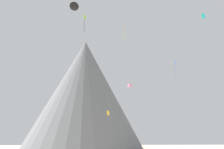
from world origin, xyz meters
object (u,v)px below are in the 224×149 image
Objects in this scene: kite_gold_low at (108,113)px; kite_teal_high at (203,16)px; kite_orange_high at (124,31)px; kite_pink_mid at (130,85)px; rock_massif at (89,98)px; kite_blue_high at (175,66)px; kite_lime_high at (85,20)px; kite_black_high at (74,6)px.

kite_teal_high is (24.76, -15.12, 25.19)m from kite_gold_low.
kite_orange_high reaches higher than kite_pink_mid.
rock_massif is 44.31× the size of kite_teal_high.
rock_massif is at bearing 172.17° from kite_gold_low.
kite_gold_low is 0.28× the size of kite_blue_high.
kite_blue_high is (-1.15, 20.49, -8.42)m from kite_teal_high.
kite_pink_mid is 25.11m from kite_blue_high.
kite_pink_mid is 0.22× the size of kite_blue_high.
kite_lime_high is (-12.67, -9.79, 13.94)m from kite_pink_mid.
kite_black_high is at bearing -38.89° from kite_orange_high.
kite_lime_high reaches higher than kite_pink_mid.
kite_pink_mid is 11.90m from kite_gold_low.
kite_black_high is (-13.38, 2.42, 7.94)m from kite_orange_high.
kite_lime_high is at bearing 178.59° from kite_blue_high.
kite_orange_high is (7.89, -65.67, 7.67)m from rock_massif.
kite_gold_low is 0.95× the size of kite_teal_high.
kite_lime_high is at bearing -6.54° from kite_orange_high.
kite_pink_mid is at bearing 47.57° from kite_lime_high.
kite_orange_high is 0.69× the size of kite_blue_high.
kite_lime_high is 32.74m from kite_teal_high.
kite_lime_high is (-7.52, -18.16, 20.64)m from kite_gold_low.
rock_massif is at bearing 83.23° from kite_blue_high.
rock_massif is at bearing 24.56° from kite_teal_high.
kite_gold_low is at bearing -84.42° from rock_massif.
kite_pink_mid is at bearing -0.28° from kite_black_high.
kite_lime_high is at bearing 95.91° from kite_teal_high.
kite_teal_high is 35.60m from kite_black_high.
kite_black_high reaches higher than kite_pink_mid.
kite_gold_low is 38.42m from kite_teal_high.
kite_orange_high is 1.37× the size of kite_black_high.
kite_teal_high reaches higher than kite_orange_high.
kite_lime_high is 1.74× the size of kite_black_high.
rock_massif reaches higher than kite_black_high.
kite_orange_high is 2.33× the size of kite_teal_high.
kite_black_high reaches higher than kite_teal_high.
kite_lime_high is at bearing -92.03° from rock_massif.
kite_black_high is at bearing 84.73° from kite_teal_high.
kite_lime_high reaches higher than kite_orange_high.
kite_pink_mid is 0.78× the size of kite_gold_low.
rock_massif is at bearing -17.17° from kite_pink_mid.
kite_pink_mid is (2.31, 5.59, -13.47)m from kite_orange_high.
rock_massif is 74.26m from kite_teal_high.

